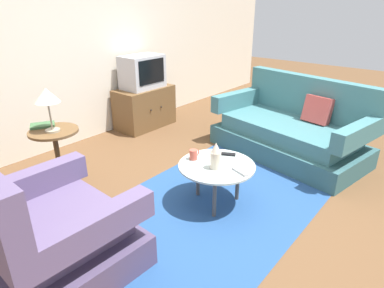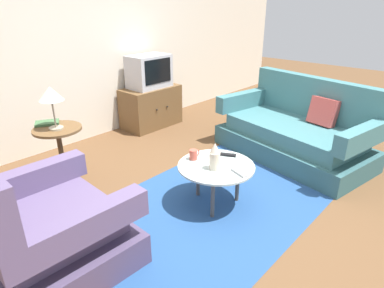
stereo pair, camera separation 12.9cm
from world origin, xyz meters
name	(u,v)px [view 2 (the right image)]	position (x,y,z in m)	size (l,w,h in m)	color
ground_plane	(228,202)	(0.00, 0.00, 0.00)	(16.00, 16.00, 0.00)	brown
back_wall	(73,36)	(0.00, 2.46, 1.35)	(9.00, 0.12, 2.70)	beige
area_rug	(215,203)	(-0.09, 0.09, 0.00)	(2.53, 1.62, 0.00)	navy
armchair	(46,231)	(-1.50, 0.45, 0.31)	(0.95, 0.99, 0.96)	#4B3E5C
couch	(297,133)	(1.41, 0.03, 0.30)	(1.24, 1.93, 0.91)	#325C60
coffee_table	(216,169)	(-0.09, 0.09, 0.36)	(0.69, 0.69, 0.40)	#B2C6C1
side_table	(60,143)	(-0.81, 1.54, 0.42)	(0.48, 0.48, 0.59)	brown
tv_stand	(151,107)	(0.93, 2.13, 0.30)	(0.86, 0.49, 0.59)	brown
television	(149,71)	(0.93, 2.14, 0.82)	(0.59, 0.39, 0.46)	#B7B7BC
table_lamp	(51,96)	(-0.83, 1.52, 0.93)	(0.23, 0.23, 0.43)	#9E937A
vase	(215,157)	(-0.16, 0.06, 0.52)	(0.10, 0.10, 0.25)	beige
mug	(194,155)	(-0.14, 0.32, 0.45)	(0.12, 0.07, 0.09)	#B74C3D
tv_remote_dark	(227,155)	(0.13, 0.13, 0.41)	(0.12, 0.17, 0.02)	black
tv_remote_silver	(239,172)	(-0.08, -0.15, 0.41)	(0.10, 0.18, 0.02)	#B2B2B7
book	(47,123)	(-0.82, 1.73, 0.60)	(0.28, 0.25, 0.02)	#3D663D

